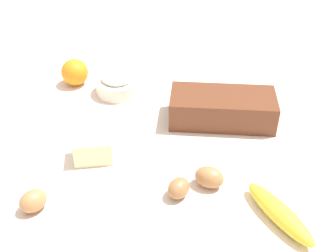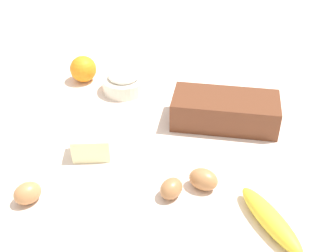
% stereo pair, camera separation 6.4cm
% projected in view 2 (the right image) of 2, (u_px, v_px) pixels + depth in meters
% --- Properties ---
extents(ground_plane, '(2.40, 2.40, 0.02)m').
position_uv_depth(ground_plane, '(168.00, 142.00, 1.06)').
color(ground_plane, beige).
extents(loaf_pan, '(0.29, 0.16, 0.08)m').
position_uv_depth(loaf_pan, '(225.00, 110.00, 1.09)').
color(loaf_pan, brown).
rests_on(loaf_pan, ground_plane).
extents(flour_bowl, '(0.13, 0.13, 0.07)m').
position_uv_depth(flour_bowl, '(124.00, 82.00, 1.23)').
color(flour_bowl, silver).
rests_on(flour_bowl, ground_plane).
extents(banana, '(0.13, 0.19, 0.04)m').
position_uv_depth(banana, '(270.00, 219.00, 0.81)').
color(banana, yellow).
rests_on(banana, ground_plane).
extents(orange_fruit, '(0.08, 0.08, 0.08)m').
position_uv_depth(orange_fruit, '(83.00, 69.00, 1.27)').
color(orange_fruit, orange).
rests_on(orange_fruit, ground_plane).
extents(butter_block, '(0.10, 0.07, 0.06)m').
position_uv_depth(butter_block, '(92.00, 145.00, 0.98)').
color(butter_block, '#F4EDB2').
rests_on(butter_block, ground_plane).
extents(egg_near_butter, '(0.08, 0.07, 0.05)m').
position_uv_depth(egg_near_butter, '(203.00, 179.00, 0.90)').
color(egg_near_butter, '#AF7647').
rests_on(egg_near_butter, ground_plane).
extents(egg_beside_bowl, '(0.07, 0.07, 0.04)m').
position_uv_depth(egg_beside_bowl, '(171.00, 189.00, 0.88)').
color(egg_beside_bowl, '#A56F43').
rests_on(egg_beside_bowl, ground_plane).
extents(egg_loose, '(0.08, 0.07, 0.05)m').
position_uv_depth(egg_loose, '(28.00, 193.00, 0.86)').
color(egg_loose, '#B67B4A').
rests_on(egg_loose, ground_plane).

